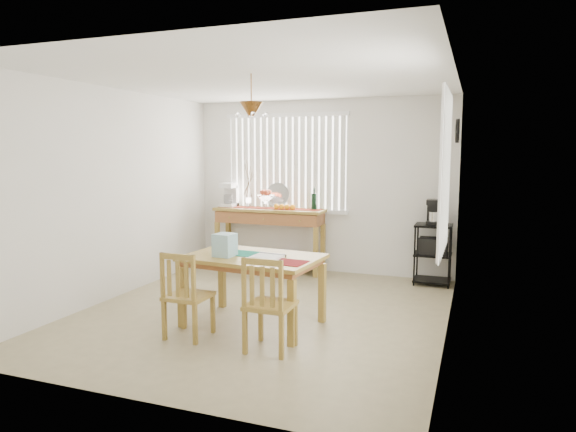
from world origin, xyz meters
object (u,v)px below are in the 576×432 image
at_px(cart_items, 434,213).
at_px(dining_table, 253,264).
at_px(sideboard, 270,224).
at_px(wire_cart, 433,248).
at_px(chair_left, 186,296).
at_px(chair_right, 269,305).

bearing_deg(cart_items, dining_table, -124.47).
relative_size(cart_items, dining_table, 0.24).
xyz_separation_m(sideboard, cart_items, (2.42, -0.00, 0.27)).
bearing_deg(wire_cart, chair_left, -125.10).
relative_size(dining_table, chair_left, 1.68).
height_order(sideboard, chair_left, sideboard).
height_order(cart_items, chair_right, cart_items).
bearing_deg(sideboard, dining_table, -71.92).
relative_size(sideboard, chair_right, 1.92).
xyz_separation_m(cart_items, chair_left, (-2.09, -2.98, -0.57)).
relative_size(dining_table, chair_right, 1.63).
xyz_separation_m(chair_left, chair_right, (0.89, -0.04, 0.01)).
distance_m(sideboard, cart_items, 2.44).
distance_m(sideboard, dining_table, 2.52).
bearing_deg(sideboard, chair_right, -67.99).
bearing_deg(dining_table, wire_cart, 55.43).
relative_size(sideboard, dining_table, 1.18).
xyz_separation_m(wire_cart, cart_items, (-0.00, 0.01, 0.49)).
distance_m(dining_table, chair_right, 0.80).
bearing_deg(dining_table, chair_left, -127.18).
xyz_separation_m(sideboard, chair_left, (0.34, -2.98, -0.30)).
bearing_deg(chair_right, dining_table, 124.89).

